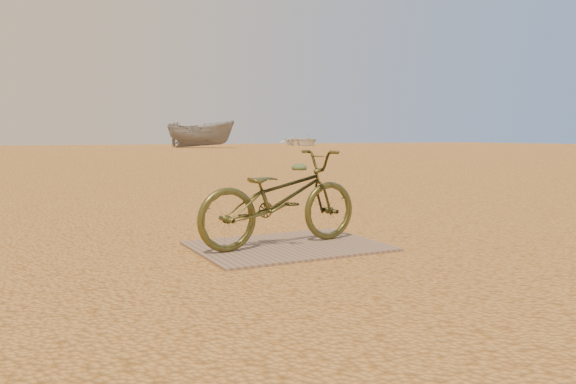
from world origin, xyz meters
name	(u,v)px	position (x,y,z in m)	size (l,w,h in m)	color
ground	(302,240)	(0.00, 0.00, 0.00)	(120.00, 120.00, 0.00)	#CF9246
plywood_board	(288,246)	(-0.28, -0.25, 0.01)	(1.60, 1.17, 0.02)	#846956
bicycle	(280,198)	(-0.34, -0.23, 0.43)	(0.55, 1.57, 0.82)	#45451E
boat_mid_right	(201,134)	(11.93, 39.80, 1.11)	(2.15, 5.72, 2.21)	gray
boat_far_right	(302,140)	(24.37, 45.45, 0.53)	(3.66, 5.12, 1.06)	silver
kale_b	(299,170)	(5.04, 9.57, 0.00)	(0.44, 0.44, 0.24)	#546F47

